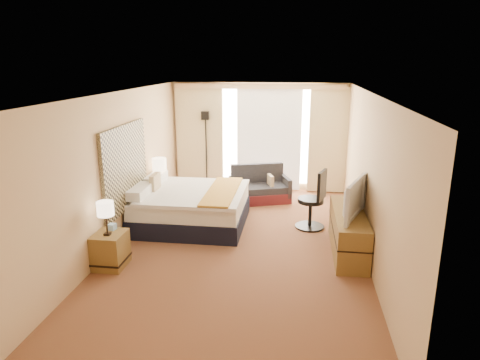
# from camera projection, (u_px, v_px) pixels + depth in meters

# --- Properties ---
(floor) EXTENTS (4.20, 7.00, 0.02)m
(floor) POSITION_uv_depth(u_px,v_px,m) (239.00, 245.00, 7.44)
(floor) COLOR maroon
(floor) RESTS_ON ground
(ceiling) EXTENTS (4.20, 7.00, 0.02)m
(ceiling) POSITION_uv_depth(u_px,v_px,m) (239.00, 93.00, 6.74)
(ceiling) COLOR silver
(ceiling) RESTS_ON wall_back
(wall_back) EXTENTS (4.20, 0.02, 2.60)m
(wall_back) POSITION_uv_depth(u_px,v_px,m) (259.00, 137.00, 10.43)
(wall_back) COLOR #D8BB84
(wall_back) RESTS_ON ground
(wall_front) EXTENTS (4.20, 0.02, 2.60)m
(wall_front) POSITION_uv_depth(u_px,v_px,m) (185.00, 273.00, 3.75)
(wall_front) COLOR #D8BB84
(wall_front) RESTS_ON ground
(wall_left) EXTENTS (0.02, 7.00, 2.60)m
(wall_left) POSITION_uv_depth(u_px,v_px,m) (119.00, 169.00, 7.36)
(wall_left) COLOR #D8BB84
(wall_left) RESTS_ON ground
(wall_right) EXTENTS (0.02, 7.00, 2.60)m
(wall_right) POSITION_uv_depth(u_px,v_px,m) (370.00, 177.00, 6.81)
(wall_right) COLOR #D8BB84
(wall_right) RESTS_ON ground
(headboard) EXTENTS (0.06, 1.85, 1.50)m
(headboard) POSITION_uv_depth(u_px,v_px,m) (126.00, 167.00, 7.55)
(headboard) COLOR black
(headboard) RESTS_ON wall_left
(nightstand_left) EXTENTS (0.45, 0.52, 0.55)m
(nightstand_left) POSITION_uv_depth(u_px,v_px,m) (110.00, 250.00, 6.61)
(nightstand_left) COLOR olive
(nightstand_left) RESTS_ON floor
(nightstand_right) EXTENTS (0.45, 0.52, 0.55)m
(nightstand_right) POSITION_uv_depth(u_px,v_px,m) (161.00, 200.00, 8.99)
(nightstand_right) COLOR olive
(nightstand_right) RESTS_ON floor
(media_dresser) EXTENTS (0.50, 1.80, 0.70)m
(media_dresser) POSITION_uv_depth(u_px,v_px,m) (348.00, 232.00, 7.11)
(media_dresser) COLOR olive
(media_dresser) RESTS_ON floor
(window) EXTENTS (2.30, 0.02, 2.30)m
(window) POSITION_uv_depth(u_px,v_px,m) (269.00, 137.00, 10.36)
(window) COLOR white
(window) RESTS_ON wall_back
(curtains) EXTENTS (4.12, 0.19, 2.56)m
(curtains) POSITION_uv_depth(u_px,v_px,m) (258.00, 133.00, 10.29)
(curtains) COLOR beige
(curtains) RESTS_ON floor
(bed) EXTENTS (2.05, 1.87, 0.99)m
(bed) POSITION_uv_depth(u_px,v_px,m) (191.00, 207.00, 8.29)
(bed) COLOR black
(bed) RESTS_ON floor
(loveseat) EXTENTS (1.46, 1.09, 0.82)m
(loveseat) POSITION_uv_depth(u_px,v_px,m) (260.00, 189.00, 9.72)
(loveseat) COLOR #56181D
(loveseat) RESTS_ON floor
(floor_lamp) EXTENTS (0.24, 0.24, 1.93)m
(floor_lamp) POSITION_uv_depth(u_px,v_px,m) (206.00, 135.00, 10.39)
(floor_lamp) COLOR black
(floor_lamp) RESTS_ON floor
(desk_chair) EXTENTS (0.57, 0.56, 1.15)m
(desk_chair) POSITION_uv_depth(u_px,v_px,m) (314.00, 203.00, 8.08)
(desk_chair) COLOR black
(desk_chair) RESTS_ON floor
(lamp_left) EXTENTS (0.25, 0.25, 0.53)m
(lamp_left) POSITION_uv_depth(u_px,v_px,m) (105.00, 209.00, 6.36)
(lamp_left) COLOR black
(lamp_left) RESTS_ON nightstand_left
(lamp_right) EXTENTS (0.29, 0.29, 0.61)m
(lamp_right) POSITION_uv_depth(u_px,v_px,m) (159.00, 165.00, 8.84)
(lamp_right) COLOR black
(lamp_right) RESTS_ON nightstand_right
(tissue_box) EXTENTS (0.12, 0.12, 0.10)m
(tissue_box) POSITION_uv_depth(u_px,v_px,m) (112.00, 227.00, 6.66)
(tissue_box) COLOR #8AB1D6
(tissue_box) RESTS_ON nightstand_left
(telephone) EXTENTS (0.24, 0.21, 0.08)m
(telephone) POSITION_uv_depth(u_px,v_px,m) (164.00, 188.00, 8.73)
(telephone) COLOR black
(telephone) RESTS_ON nightstand_right
(television) EXTENTS (0.52, 1.05, 0.62)m
(television) POSITION_uv_depth(u_px,v_px,m) (349.00, 198.00, 6.76)
(television) COLOR black
(television) RESTS_ON media_dresser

